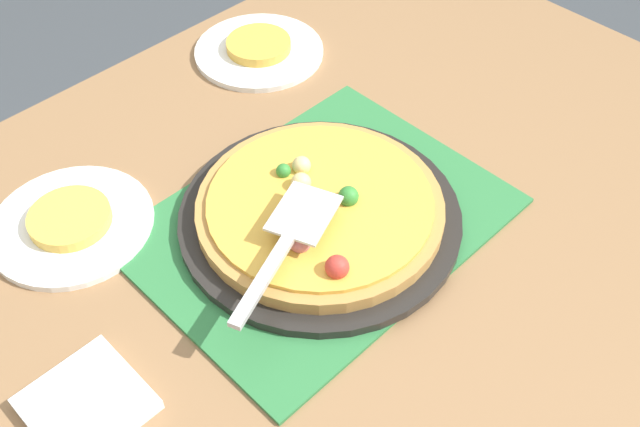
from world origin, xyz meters
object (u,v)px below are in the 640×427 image
(pizza_server, at_px, (288,240))
(napkin_stack, at_px, (87,404))
(pizza_pan, at_px, (320,217))
(plate_near_left, at_px, (259,51))
(served_slice_left, at_px, (259,45))
(plate_far_right, at_px, (72,225))
(served_slice_right, at_px, (70,218))
(pizza, at_px, (320,207))

(pizza_server, bearing_deg, napkin_stack, 175.61)
(pizza_pan, height_order, plate_near_left, pizza_pan)
(plate_near_left, relative_size, served_slice_left, 2.00)
(plate_far_right, relative_size, napkin_stack, 1.83)
(pizza_pan, xyz_separation_m, served_slice_right, (-0.24, 0.23, 0.01))
(plate_far_right, bearing_deg, napkin_stack, -118.46)
(plate_near_left, bearing_deg, served_slice_right, -164.54)
(served_slice_left, height_order, pizza_server, pizza_server)
(served_slice_right, bearing_deg, napkin_stack, -118.46)
(pizza_pan, xyz_separation_m, served_slice_left, (0.20, 0.35, 0.01))
(served_slice_right, bearing_deg, served_slice_left, 15.46)
(pizza_pan, bearing_deg, pizza_server, -158.30)
(pizza_server, bearing_deg, served_slice_left, 53.03)
(pizza_pan, xyz_separation_m, plate_near_left, (0.20, 0.35, -0.01))
(pizza, distance_m, served_slice_right, 0.33)
(pizza_pan, height_order, napkin_stack, pizza_pan)
(pizza, height_order, plate_far_right, pizza)
(napkin_stack, bearing_deg, served_slice_right, 61.54)
(pizza, relative_size, plate_far_right, 1.50)
(pizza_pan, bearing_deg, served_slice_right, 136.49)
(served_slice_left, xyz_separation_m, served_slice_right, (-0.44, -0.12, 0.00))
(served_slice_right, height_order, napkin_stack, served_slice_right)
(pizza_pan, xyz_separation_m, napkin_stack, (-0.37, -0.01, -0.01))
(served_slice_left, distance_m, served_slice_right, 0.46)
(pizza_pan, height_order, plate_far_right, pizza_pan)
(plate_near_left, bearing_deg, pizza, -119.86)
(pizza_pan, height_order, served_slice_right, served_slice_right)
(served_slice_left, bearing_deg, pizza_server, -126.97)
(pizza, xyz_separation_m, served_slice_right, (-0.24, 0.23, -0.02))
(plate_near_left, bearing_deg, plate_far_right, -164.54)
(plate_near_left, relative_size, napkin_stack, 1.83)
(pizza_pan, distance_m, plate_far_right, 0.33)
(pizza_server, bearing_deg, pizza_pan, 21.70)
(plate_far_right, distance_m, napkin_stack, 0.28)
(plate_far_right, distance_m, served_slice_left, 0.46)
(pizza, height_order, served_slice_left, pizza)
(plate_near_left, bearing_deg, pizza_server, -126.97)
(served_slice_left, relative_size, served_slice_right, 1.00)
(pizza, height_order, napkin_stack, pizza)
(served_slice_right, bearing_deg, pizza_server, -60.36)
(plate_far_right, bearing_deg, pizza, -43.70)
(pizza, distance_m, plate_near_left, 0.41)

